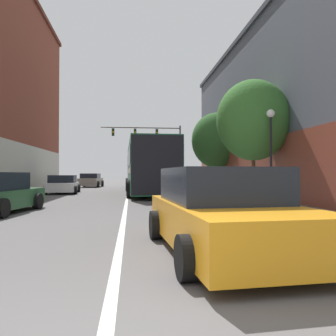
% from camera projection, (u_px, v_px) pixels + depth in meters
% --- Properties ---
extents(lane_center_line, '(0.14, 49.57, 0.01)m').
position_uv_depth(lane_center_line, '(128.00, 195.00, 20.48)').
color(lane_center_line, silver).
rests_on(lane_center_line, ground_plane).
extents(building_right_storefront, '(7.97, 27.49, 10.64)m').
position_uv_depth(building_right_storefront, '(306.00, 110.00, 20.91)').
color(building_right_storefront, '#4C515B').
rests_on(building_right_storefront, ground_plane).
extents(bus, '(3.14, 11.89, 3.28)m').
position_uv_depth(bus, '(148.00, 166.00, 21.66)').
color(bus, '#145133').
rests_on(bus, ground_plane).
extents(hatchback_foreground, '(2.38, 4.35, 1.42)m').
position_uv_depth(hatchback_foreground, '(223.00, 212.00, 5.56)').
color(hatchback_foreground, orange).
rests_on(hatchback_foreground, ground_plane).
extents(parked_car_left_mid, '(2.26, 4.23, 1.23)m').
position_uv_depth(parked_car_left_mid, '(63.00, 185.00, 22.22)').
color(parked_car_left_mid, silver).
rests_on(parked_car_left_mid, ground_plane).
extents(parked_car_left_far, '(2.33, 4.25, 1.36)m').
position_uv_depth(parked_car_left_far, '(91.00, 180.00, 33.02)').
color(parked_car_left_far, slate).
rests_on(parked_car_left_far, ground_plane).
extents(traffic_signal_gantry, '(8.65, 0.36, 6.63)m').
position_uv_depth(traffic_signal_gantry, '(154.00, 141.00, 35.54)').
color(traffic_signal_gantry, '#514C47').
rests_on(traffic_signal_gantry, ground_plane).
extents(street_lamp, '(0.36, 0.36, 4.13)m').
position_uv_depth(street_lamp, '(271.00, 144.00, 14.23)').
color(street_lamp, black).
rests_on(street_lamp, ground_plane).
extents(street_tree_near, '(3.62, 3.26, 5.96)m').
position_uv_depth(street_tree_near, '(253.00, 120.00, 16.09)').
color(street_tree_near, '#4C3823').
rests_on(street_tree_near, ground_plane).
extents(street_tree_far, '(3.93, 3.54, 6.10)m').
position_uv_depth(street_tree_far, '(217.00, 140.00, 25.51)').
color(street_tree_far, '#3D2D1E').
rests_on(street_tree_far, ground_plane).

